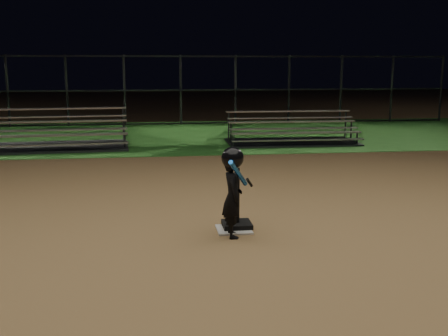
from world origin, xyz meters
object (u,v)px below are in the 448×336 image
(bleacher_left, at_px, (47,141))
(child_batter, at_px, (233,190))
(bleacher_right, at_px, (292,137))
(home_plate, at_px, (234,229))
(batting_tee, at_px, (237,216))

(bleacher_left, bearing_deg, child_batter, -68.77)
(bleacher_left, xyz_separation_m, bleacher_right, (6.56, 0.10, -0.03))
(home_plate, xyz_separation_m, bleacher_left, (-3.78, 7.66, 0.20))
(batting_tee, distance_m, bleacher_right, 8.15)
(batting_tee, relative_size, bleacher_left, 0.19)
(home_plate, bearing_deg, bleacher_left, 116.22)
(bleacher_left, bearing_deg, bleacher_right, -3.02)
(child_batter, height_order, bleacher_right, child_batter)
(bleacher_right, bearing_deg, child_batter, -108.75)
(child_batter, bearing_deg, home_plate, -15.46)
(batting_tee, bearing_deg, home_plate, -120.76)
(batting_tee, bearing_deg, bleacher_right, 70.40)
(home_plate, relative_size, bleacher_right, 0.13)
(child_batter, xyz_separation_m, bleacher_left, (-3.72, 7.92, -0.40))
(child_batter, distance_m, bleacher_left, 8.76)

